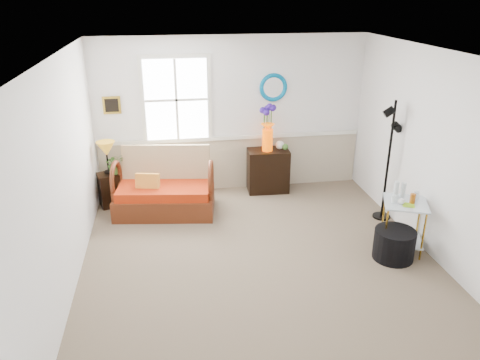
{
  "coord_description": "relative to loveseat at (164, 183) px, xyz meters",
  "views": [
    {
      "loc": [
        -1.08,
        -5.06,
        3.26
      ],
      "look_at": [
        -0.22,
        0.25,
        1.06
      ],
      "focal_mm": 35.0,
      "sensor_mm": 36.0,
      "label": 1
    }
  ],
  "objects": [
    {
      "name": "floor",
      "position": [
        1.17,
        -1.68,
        -0.49
      ],
      "size": [
        4.5,
        5.0,
        0.01
      ],
      "primitive_type": "cube",
      "color": "#736552",
      "rests_on": "ground"
    },
    {
      "name": "ceiling",
      "position": [
        1.17,
        -1.68,
        2.11
      ],
      "size": [
        4.5,
        5.0,
        0.01
      ],
      "primitive_type": "cube",
      "color": "white",
      "rests_on": "walls"
    },
    {
      "name": "walls",
      "position": [
        1.17,
        -1.68,
        0.81
      ],
      "size": [
        4.51,
        5.01,
        2.6
      ],
      "color": "white",
      "rests_on": "floor"
    },
    {
      "name": "wainscot",
      "position": [
        1.17,
        0.8,
        -0.04
      ],
      "size": [
        4.46,
        0.02,
        0.9
      ],
      "primitive_type": "cube",
      "color": "tan",
      "rests_on": "walls"
    },
    {
      "name": "chair_rail",
      "position": [
        1.17,
        0.79,
        0.43
      ],
      "size": [
        4.46,
        0.04,
        0.06
      ],
      "primitive_type": "cube",
      "color": "white",
      "rests_on": "walls"
    },
    {
      "name": "window",
      "position": [
        0.27,
        0.79,
        1.11
      ],
      "size": [
        1.14,
        0.06,
        1.44
      ],
      "primitive_type": null,
      "color": "white",
      "rests_on": "walls"
    },
    {
      "name": "picture",
      "position": [
        -0.75,
        0.8,
        1.06
      ],
      "size": [
        0.28,
        0.03,
        0.28
      ],
      "primitive_type": "cube",
      "color": "#AF8A29",
      "rests_on": "walls"
    },
    {
      "name": "mirror",
      "position": [
        1.87,
        0.8,
        1.26
      ],
      "size": [
        0.47,
        0.07,
        0.47
      ],
      "primitive_type": "torus",
      "rotation": [
        1.57,
        0.0,
        0.0
      ],
      "color": "#0092C6",
      "rests_on": "walls"
    },
    {
      "name": "loveseat",
      "position": [
        0.0,
        0.0,
        0.0
      ],
      "size": [
        1.61,
        1.06,
        0.98
      ],
      "primitive_type": null,
      "rotation": [
        0.0,
        0.0,
        -0.14
      ],
      "color": "brown",
      "rests_on": "floor"
    },
    {
      "name": "throw_pillow",
      "position": [
        -0.24,
        -0.07,
        0.01
      ],
      "size": [
        0.37,
        0.16,
        0.36
      ],
      "primitive_type": null,
      "rotation": [
        0.0,
        0.0,
        -0.21
      ],
      "color": "#DB4901",
      "rests_on": "loveseat"
    },
    {
      "name": "lamp_stand",
      "position": [
        -0.88,
        0.38,
        -0.22
      ],
      "size": [
        0.39,
        0.39,
        0.55
      ],
      "primitive_type": null,
      "rotation": [
        0.0,
        0.0,
        0.31
      ],
      "color": "black",
      "rests_on": "floor"
    },
    {
      "name": "table_lamp",
      "position": [
        -0.86,
        0.4,
        0.32
      ],
      "size": [
        0.39,
        0.39,
        0.53
      ],
      "primitive_type": null,
      "rotation": [
        0.0,
        0.0,
        0.48
      ],
      "color": "#B47F1C",
      "rests_on": "lamp_stand"
    },
    {
      "name": "potted_plant",
      "position": [
        -0.75,
        0.39,
        0.18
      ],
      "size": [
        0.38,
        0.4,
        0.25
      ],
      "primitive_type": "imported",
      "rotation": [
        0.0,
        0.0,
        0.33
      ],
      "color": "#396725",
      "rests_on": "lamp_stand"
    },
    {
      "name": "cabinet",
      "position": [
        1.76,
        0.58,
        -0.12
      ],
      "size": [
        0.71,
        0.47,
        0.74
      ],
      "primitive_type": null,
      "rotation": [
        0.0,
        0.0,
        -0.04
      ],
      "color": "black",
      "rests_on": "floor"
    },
    {
      "name": "flower_vase",
      "position": [
        1.74,
        0.54,
        0.63
      ],
      "size": [
        0.28,
        0.28,
        0.77
      ],
      "primitive_type": null,
      "rotation": [
        0.0,
        0.0,
        -0.28
      ],
      "color": "#EA4E00",
      "rests_on": "cabinet"
    },
    {
      "name": "side_table",
      "position": [
        3.1,
        -1.66,
        -0.15
      ],
      "size": [
        0.71,
        0.71,
        0.69
      ],
      "primitive_type": null,
      "rotation": [
        0.0,
        0.0,
        -0.38
      ],
      "color": "#BB8B21",
      "rests_on": "floor"
    },
    {
      "name": "tabletop_items",
      "position": [
        3.1,
        -1.61,
        0.31
      ],
      "size": [
        0.49,
        0.49,
        0.22
      ],
      "primitive_type": null,
      "rotation": [
        0.0,
        0.0,
        -0.42
      ],
      "color": "silver",
      "rests_on": "side_table"
    },
    {
      "name": "floor_lamp",
      "position": [
        3.27,
        -0.73,
        0.42
      ],
      "size": [
        0.29,
        0.29,
        1.82
      ],
      "primitive_type": null,
      "rotation": [
        0.0,
        0.0,
        -0.12
      ],
      "color": "black",
      "rests_on": "floor"
    },
    {
      "name": "ottoman",
      "position": [
        2.9,
        -1.86,
        -0.29
      ],
      "size": [
        0.69,
        0.69,
        0.4
      ],
      "primitive_type": "cylinder",
      "rotation": [
        0.0,
        0.0,
        -0.4
      ],
      "color": "black",
      "rests_on": "floor"
    }
  ]
}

